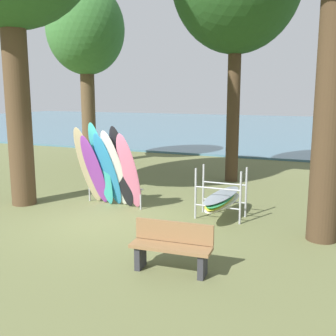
% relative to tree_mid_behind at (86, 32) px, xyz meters
% --- Properties ---
extents(ground_plane, '(80.00, 80.00, 0.00)m').
position_rel_tree_mid_behind_xyz_m(ground_plane, '(4.87, -6.54, -5.46)').
color(ground_plane, '#60663D').
extents(lake_water, '(80.00, 36.00, 0.10)m').
position_rel_tree_mid_behind_xyz_m(lake_water, '(4.87, 22.10, -5.41)').
color(lake_water, '#477084').
rests_on(lake_water, ground).
extents(tree_mid_behind, '(3.19, 3.19, 7.43)m').
position_rel_tree_mid_behind_xyz_m(tree_mid_behind, '(0.00, 0.00, 0.00)').
color(tree_mid_behind, brown).
rests_on(tree_mid_behind, ground).
extents(leaning_board_pile, '(1.89, 1.00, 2.30)m').
position_rel_tree_mid_behind_xyz_m(leaning_board_pile, '(4.32, -5.61, -4.40)').
color(leaning_board_pile, '#C6B289').
rests_on(leaning_board_pile, ground).
extents(board_storage_rack, '(1.15, 2.13, 1.25)m').
position_rel_tree_mid_behind_xyz_m(board_storage_rack, '(7.34, -5.29, -4.97)').
color(board_storage_rack, '#9EA0A5').
rests_on(board_storage_rack, ground).
extents(park_bench, '(1.42, 0.50, 0.85)m').
position_rel_tree_mid_behind_xyz_m(park_bench, '(7.38, -8.58, -5.01)').
color(park_bench, '#2D2D33').
rests_on(park_bench, ground).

